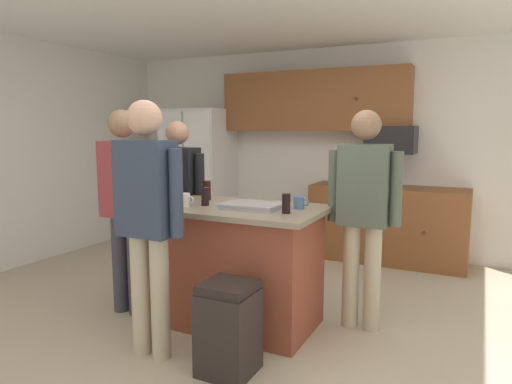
% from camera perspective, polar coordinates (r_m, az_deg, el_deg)
% --- Properties ---
extents(floor, '(7.04, 7.04, 0.00)m').
position_cam_1_polar(floor, '(3.79, -0.98, -16.85)').
color(floor, '#B7A88E').
rests_on(floor, ground).
extents(back_wall, '(6.40, 0.10, 2.60)m').
position_cam_1_polar(back_wall, '(6.08, 11.18, 5.06)').
color(back_wall, white).
rests_on(back_wall, ground).
extents(cabinet_run_upper, '(2.40, 0.38, 0.75)m').
position_cam_1_polar(cabinet_run_upper, '(6.00, 7.08, 11.09)').
color(cabinet_run_upper, brown).
extents(cabinet_run_lower, '(1.80, 0.63, 0.90)m').
position_cam_1_polar(cabinet_run_lower, '(5.74, 15.91, -3.82)').
color(cabinet_run_lower, brown).
rests_on(cabinet_run_lower, ground).
extents(refrigerator, '(0.85, 0.76, 1.84)m').
position_cam_1_polar(refrigerator, '(6.55, -7.08, 2.03)').
color(refrigerator, white).
rests_on(refrigerator, ground).
extents(microwave_over_range, '(0.56, 0.40, 0.32)m').
position_cam_1_polar(microwave_over_range, '(5.65, 16.34, 6.21)').
color(microwave_over_range, black).
extents(kitchen_island, '(1.33, 0.85, 0.97)m').
position_cam_1_polar(kitchen_island, '(3.77, -2.04, -9.01)').
color(kitchen_island, brown).
rests_on(kitchen_island, ground).
extents(person_host_foreground, '(0.57, 0.22, 1.65)m').
position_cam_1_polar(person_host_foreground, '(4.45, -9.53, -0.41)').
color(person_host_foreground, '#4C5166').
rests_on(person_host_foreground, ground).
extents(person_guest_by_door, '(0.57, 0.23, 1.74)m').
position_cam_1_polar(person_guest_by_door, '(4.03, -15.89, -0.63)').
color(person_guest_by_door, '#383842').
rests_on(person_guest_by_door, ground).
extents(person_guest_right, '(0.57, 0.23, 1.77)m').
position_cam_1_polar(person_guest_right, '(3.21, -13.25, -2.29)').
color(person_guest_right, tan).
rests_on(person_guest_right, ground).
extents(person_guest_left, '(0.57, 0.23, 1.72)m').
position_cam_1_polar(person_guest_left, '(3.67, 13.15, -1.53)').
color(person_guest_left, tan).
rests_on(person_guest_left, ground).
extents(mug_ceramic_white, '(0.12, 0.08, 0.10)m').
position_cam_1_polar(mug_ceramic_white, '(3.55, 5.36, -1.31)').
color(mug_ceramic_white, '#4C6B99').
rests_on(mug_ceramic_white, kitchen_island).
extents(glass_stout_tall, '(0.06, 0.06, 0.15)m').
position_cam_1_polar(glass_stout_tall, '(3.71, -6.31, -0.56)').
color(glass_stout_tall, black).
rests_on(glass_stout_tall, kitchen_island).
extents(mug_blue_stoneware, '(0.12, 0.08, 0.10)m').
position_cam_1_polar(mug_blue_stoneware, '(3.69, -8.70, -0.96)').
color(mug_blue_stoneware, white).
rests_on(mug_blue_stoneware, kitchen_island).
extents(glass_short_whisky, '(0.06, 0.06, 0.14)m').
position_cam_1_polar(glass_short_whisky, '(3.36, 3.75, -1.43)').
color(glass_short_whisky, black).
rests_on(glass_short_whisky, kitchen_island).
extents(glass_dark_ale, '(0.07, 0.07, 0.17)m').
position_cam_1_polar(glass_dark_ale, '(3.99, -6.10, 0.20)').
color(glass_dark_ale, black).
rests_on(glass_dark_ale, kitchen_island).
extents(serving_tray, '(0.44, 0.30, 0.04)m').
position_cam_1_polar(serving_tray, '(3.55, -0.55, -1.73)').
color(serving_tray, '#B7B7BC').
rests_on(serving_tray, kitchen_island).
extents(trash_bin, '(0.34, 0.34, 0.61)m').
position_cam_1_polar(trash_bin, '(3.12, -3.42, -16.45)').
color(trash_bin, black).
rests_on(trash_bin, ground).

